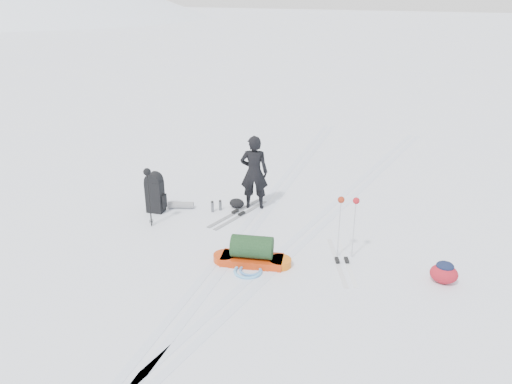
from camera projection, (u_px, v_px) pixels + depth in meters
The scene contains 13 objects.
ground at pixel (244, 234), 10.29m from camera, with size 200.00×200.00×0.00m, color silver.
ski_tracks at pixel (286, 222), 10.81m from camera, with size 3.38×17.97×0.01m.
skier at pixel (254, 172), 11.21m from camera, with size 0.63×0.41×1.72m, color black.
pulk_sled at pixel (252, 253), 9.13m from camera, with size 1.51×0.74×0.56m.
expedition_rucksack at pixel (158, 194), 11.18m from camera, with size 0.93×0.71×0.94m.
ski_poles_black at pixel (148, 179), 10.26m from camera, with size 0.16×0.17×1.30m.
ski_poles_silver at pixel (348, 207), 9.05m from camera, with size 0.38×0.19×1.22m.
touring_skis_grey at pixel (238, 214), 11.18m from camera, with size 0.70×1.86×0.07m.
touring_skis_white at pixel (342, 261), 9.25m from camera, with size 0.97×1.72×0.06m.
rope_coil at pixel (249, 271), 8.92m from camera, with size 0.66×0.66×0.06m.
small_daypack at pixel (444, 272), 8.55m from camera, with size 0.58×0.52×0.41m.
thermos_pair at pixel (216, 206), 11.30m from camera, with size 0.19×0.23×0.26m.
stuff_sack at pixel (237, 203), 11.48m from camera, with size 0.41×0.36×0.22m.
Camera 1 is at (3.79, -8.35, 4.75)m, focal length 35.00 mm.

